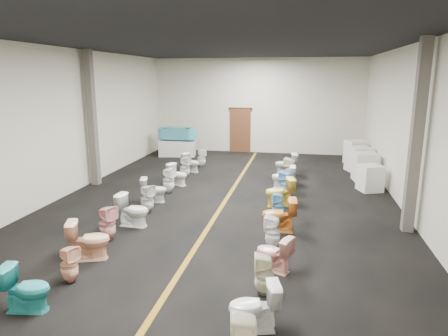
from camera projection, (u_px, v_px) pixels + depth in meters
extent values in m
plane|color=black|center=(226.00, 200.00, 11.98)|extent=(16.00, 16.00, 0.00)
plane|color=black|center=(226.00, 44.00, 10.97)|extent=(16.00, 16.00, 0.00)
plane|color=beige|center=(257.00, 106.00, 19.12)|extent=(10.00, 0.00, 10.00)
plane|color=beige|center=(68.00, 225.00, 3.82)|extent=(10.00, 0.00, 10.00)
plane|color=beige|center=(68.00, 122.00, 12.41)|extent=(0.00, 16.00, 16.00)
plane|color=beige|center=(411.00, 130.00, 10.53)|extent=(0.00, 16.00, 16.00)
cube|color=#855C13|center=(226.00, 200.00, 11.98)|extent=(0.12, 15.60, 0.01)
cube|color=#562D19|center=(240.00, 131.00, 19.48)|extent=(1.00, 0.10, 2.10)
cube|color=#331C11|center=(241.00, 109.00, 19.25)|extent=(1.15, 0.08, 0.10)
cube|color=#59544C|center=(92.00, 119.00, 13.32)|extent=(0.25, 0.25, 4.50)
cube|color=#59544C|center=(416.00, 138.00, 9.14)|extent=(0.25, 0.25, 4.50)
cube|color=silver|center=(177.00, 148.00, 18.66)|extent=(1.76, 1.08, 0.73)
cube|color=teal|center=(177.00, 133.00, 18.51)|extent=(1.22, 0.70, 0.50)
cylinder|color=teal|center=(165.00, 133.00, 18.64)|extent=(0.66, 0.66, 0.50)
cylinder|color=teal|center=(189.00, 134.00, 18.37)|extent=(0.66, 0.66, 0.50)
cube|color=teal|center=(177.00, 129.00, 18.46)|extent=(1.01, 0.50, 0.20)
cube|color=silver|center=(370.00, 178.00, 12.91)|extent=(0.85, 0.85, 0.85)
cube|color=silver|center=(365.00, 167.00, 14.15)|extent=(0.83, 0.83, 1.02)
cube|color=silver|center=(359.00, 159.00, 15.57)|extent=(1.08, 1.08, 0.95)
cube|color=white|center=(355.00, 152.00, 16.96)|extent=(0.91, 0.91, 0.99)
imported|color=teal|center=(26.00, 288.00, 6.27)|extent=(0.80, 0.53, 0.77)
imported|color=#FFBB99|center=(69.00, 264.00, 7.16)|extent=(0.41, 0.40, 0.69)
imported|color=#FCB98F|center=(89.00, 240.00, 8.05)|extent=(0.93, 0.72, 0.83)
imported|color=#EAA29C|center=(107.00, 223.00, 8.98)|extent=(0.49, 0.49, 0.82)
imported|color=white|center=(133.00, 210.00, 9.86)|extent=(0.83, 0.50, 0.82)
imported|color=silver|center=(147.00, 199.00, 10.84)|extent=(0.47, 0.47, 0.78)
imported|color=silver|center=(154.00, 190.00, 11.74)|extent=(0.82, 0.59, 0.75)
imported|color=white|center=(169.00, 180.00, 12.72)|extent=(0.45, 0.45, 0.82)
imported|color=white|center=(178.00, 175.00, 13.61)|extent=(0.82, 0.65, 0.74)
imported|color=silver|center=(185.00, 167.00, 14.54)|extent=(0.43, 0.43, 0.80)
imported|color=silver|center=(191.00, 163.00, 15.51)|extent=(0.81, 0.63, 0.73)
imported|color=white|center=(202.00, 158.00, 16.37)|extent=(0.36, 0.35, 0.74)
imported|color=white|center=(254.00, 307.00, 5.76)|extent=(0.83, 0.61, 0.76)
imported|color=beige|center=(264.00, 274.00, 6.75)|extent=(0.38, 0.37, 0.73)
imported|color=#FBAEA6|center=(274.00, 253.00, 7.57)|extent=(0.81, 0.65, 0.72)
imported|color=white|center=(273.00, 232.00, 8.60)|extent=(0.38, 0.38, 0.73)
imported|color=orange|center=(279.00, 215.00, 9.50)|extent=(0.86, 0.55, 0.83)
imported|color=#71B7D5|center=(278.00, 206.00, 10.38)|extent=(0.38, 0.37, 0.70)
imported|color=#F3CC4C|center=(280.00, 192.00, 11.37)|extent=(0.92, 0.69, 0.83)
imported|color=#72BAE9|center=(286.00, 184.00, 12.31)|extent=(0.48, 0.48, 0.80)
imported|color=white|center=(283.00, 177.00, 13.18)|extent=(0.79, 0.49, 0.78)
imported|color=beige|center=(290.00, 170.00, 14.02)|extent=(0.49, 0.48, 0.86)
imported|color=silver|center=(286.00, 164.00, 15.00)|extent=(0.90, 0.63, 0.83)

